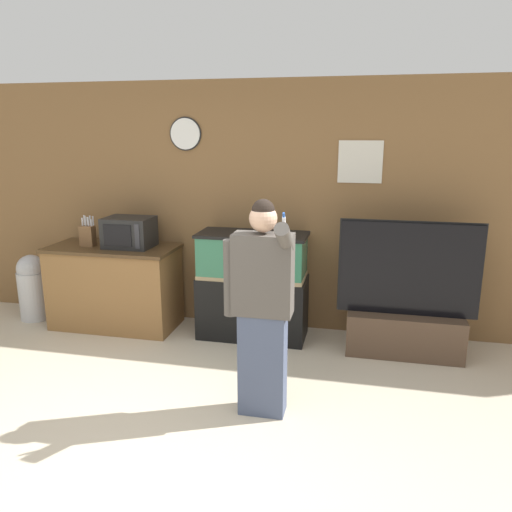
{
  "coord_description": "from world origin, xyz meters",
  "views": [
    {
      "loc": [
        1.25,
        -2.49,
        2.09
      ],
      "look_at": [
        0.36,
        1.55,
        1.05
      ],
      "focal_mm": 35.0,
      "sensor_mm": 36.0,
      "label": 1
    }
  ],
  "objects_px": {
    "tv_on_stand": "(405,317)",
    "person_standing": "(262,306)",
    "knife_block": "(88,235)",
    "microwave": "(129,232)",
    "counter_island": "(115,286)",
    "trash_bin": "(33,286)",
    "aquarium_on_stand": "(253,285)"
  },
  "relations": [
    {
      "from": "microwave",
      "to": "aquarium_on_stand",
      "type": "distance_m",
      "value": 1.42
    },
    {
      "from": "counter_island",
      "to": "microwave",
      "type": "relative_size",
      "value": 2.78
    },
    {
      "from": "counter_island",
      "to": "trash_bin",
      "type": "xyz_separation_m",
      "value": [
        -1.02,
        -0.01,
        -0.07
      ]
    },
    {
      "from": "counter_island",
      "to": "aquarium_on_stand",
      "type": "bearing_deg",
      "value": 1.51
    },
    {
      "from": "tv_on_stand",
      "to": "counter_island",
      "type": "bearing_deg",
      "value": 178.68
    },
    {
      "from": "counter_island",
      "to": "tv_on_stand",
      "type": "xyz_separation_m",
      "value": [
        3.04,
        -0.07,
        -0.07
      ]
    },
    {
      "from": "counter_island",
      "to": "knife_block",
      "type": "xyz_separation_m",
      "value": [
        -0.26,
        -0.03,
        0.56
      ]
    },
    {
      "from": "tv_on_stand",
      "to": "person_standing",
      "type": "height_order",
      "value": "person_standing"
    },
    {
      "from": "microwave",
      "to": "knife_block",
      "type": "xyz_separation_m",
      "value": [
        -0.46,
        -0.05,
        -0.04
      ]
    },
    {
      "from": "knife_block",
      "to": "person_standing",
      "type": "relative_size",
      "value": 0.2
    },
    {
      "from": "trash_bin",
      "to": "microwave",
      "type": "bearing_deg",
      "value": 1.2
    },
    {
      "from": "trash_bin",
      "to": "person_standing",
      "type": "bearing_deg",
      "value": -24.91
    },
    {
      "from": "aquarium_on_stand",
      "to": "trash_bin",
      "type": "xyz_separation_m",
      "value": [
        -2.54,
        -0.05,
        -0.17
      ]
    },
    {
      "from": "tv_on_stand",
      "to": "trash_bin",
      "type": "xyz_separation_m",
      "value": [
        -4.05,
        0.06,
        0.01
      ]
    },
    {
      "from": "aquarium_on_stand",
      "to": "trash_bin",
      "type": "relative_size",
      "value": 1.48
    },
    {
      "from": "tv_on_stand",
      "to": "person_standing",
      "type": "distance_m",
      "value": 1.78
    },
    {
      "from": "tv_on_stand",
      "to": "trash_bin",
      "type": "relative_size",
      "value": 1.74
    },
    {
      "from": "knife_block",
      "to": "person_standing",
      "type": "height_order",
      "value": "person_standing"
    },
    {
      "from": "aquarium_on_stand",
      "to": "microwave",
      "type": "bearing_deg",
      "value": -179.12
    },
    {
      "from": "knife_block",
      "to": "person_standing",
      "type": "xyz_separation_m",
      "value": [
        2.17,
        -1.33,
        -0.16
      ]
    },
    {
      "from": "person_standing",
      "to": "knife_block",
      "type": "bearing_deg",
      "value": 148.44
    },
    {
      "from": "microwave",
      "to": "person_standing",
      "type": "xyz_separation_m",
      "value": [
        1.71,
        -1.39,
        -0.2
      ]
    },
    {
      "from": "microwave",
      "to": "aquarium_on_stand",
      "type": "height_order",
      "value": "microwave"
    },
    {
      "from": "person_standing",
      "to": "trash_bin",
      "type": "relative_size",
      "value": 2.19
    },
    {
      "from": "counter_island",
      "to": "person_standing",
      "type": "height_order",
      "value": "person_standing"
    },
    {
      "from": "microwave",
      "to": "knife_block",
      "type": "bearing_deg",
      "value": -173.45
    },
    {
      "from": "microwave",
      "to": "person_standing",
      "type": "bearing_deg",
      "value": -38.96
    },
    {
      "from": "microwave",
      "to": "counter_island",
      "type": "bearing_deg",
      "value": -174.34
    },
    {
      "from": "knife_block",
      "to": "trash_bin",
      "type": "distance_m",
      "value": 0.99
    },
    {
      "from": "person_standing",
      "to": "trash_bin",
      "type": "xyz_separation_m",
      "value": [
        -2.93,
        1.36,
        -0.47
      ]
    },
    {
      "from": "microwave",
      "to": "trash_bin",
      "type": "bearing_deg",
      "value": -178.8
    },
    {
      "from": "counter_island",
      "to": "trash_bin",
      "type": "height_order",
      "value": "counter_island"
    }
  ]
}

